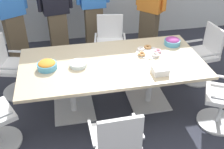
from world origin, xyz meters
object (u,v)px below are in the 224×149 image
Objects in this scene: office_chair_0 at (13,70)px; plate_stack at (78,64)px; person_standing_2 at (93,2)px; snack_bowl_chips_orange at (47,65)px; person_standing_3 at (150,7)px; snack_bowl_candy_mix at (172,41)px; office_chair_2 at (116,145)px; person_standing_1 at (56,9)px; office_chair_4 at (202,57)px; donut_platter at (149,52)px; person_standing_0 at (11,10)px; napkin_pile at (160,70)px; office_chair_5 at (110,46)px; conference_table at (112,70)px.

office_chair_0 is 1.20m from plate_stack.
person_standing_2 is (1.39, 1.11, 0.57)m from office_chair_0.
person_standing_2 is 1.95m from snack_bowl_chips_orange.
person_standing_3 reaches higher than snack_bowl_candy_mix.
office_chair_2 reaches higher than plate_stack.
office_chair_0 is 0.52× the size of person_standing_1.
donut_platter is (-1.01, -0.29, 0.36)m from office_chair_4.
office_chair_4 is 2.09m from plate_stack.
person_standing_0 reaches higher than office_chair_0.
snack_bowl_chips_orange is (-0.84, -1.75, -0.17)m from person_standing_2.
snack_bowl_candy_mix is (2.37, -1.30, -0.17)m from person_standing_0.
person_standing_1 is 1.04× the size of person_standing_3.
plate_stack reaches higher than donut_platter.
person_standing_3 is at bearing 149.91° from person_standing_0.
person_standing_3 is (1.69, -0.14, -0.04)m from person_standing_1.
office_chair_2 is at bearing -76.02° from plate_stack.
person_standing_0 is at bearing 142.99° from donut_platter.
office_chair_4 is 0.49× the size of person_standing_2.
napkin_pile is at bearing -122.21° from snack_bowl_candy_mix.
person_standing_3 is 2.00m from napkin_pile.
office_chair_5 is 3.93× the size of snack_bowl_candy_mix.
office_chair_5 reaches higher than donut_platter.
napkin_pile is (0.70, 0.72, 0.38)m from office_chair_2.
office_chair_2 reaches higher than snack_bowl_chips_orange.
person_standing_1 is 1.99m from donut_platter.
plate_stack is (0.23, -1.72, -0.14)m from person_standing_1.
office_chair_0 is 1.64m from office_chair_5.
snack_bowl_chips_orange is 1.13× the size of plate_stack.
conference_table is 1.29× the size of person_standing_2.
plate_stack is 1.20× the size of napkin_pile.
person_standing_1 is at bearing 157.96° from person_standing_0.
person_standing_0 is at bearing 62.03° from office_chair_4.
person_standing_1 is 0.68m from person_standing_2.
office_chair_0 is 1.38m from person_standing_1.
donut_platter is at bearing 118.58° from person_standing_3.
conference_table is 2.64× the size of office_chair_4.
person_standing_1 is at bearing 127.89° from donut_platter.
plate_stack is at bearing 72.91° from person_standing_2.
napkin_pile is at bearing 110.36° from person_standing_1.
office_chair_0 is at bearing 68.12° from person_standing_3.
office_chair_5 is at bearing 80.44° from conference_table.
person_standing_2 is at bearing 43.63° from office_chair_4.
office_chair_0 is (-1.39, 0.63, -0.22)m from conference_table.
person_standing_3 is (2.43, -0.06, -0.10)m from person_standing_0.
office_chair_0 is at bearing 130.94° from snack_bowl_chips_orange.
person_standing_0 is 0.75m from person_standing_1.
person_standing_2 is (1.41, 0.13, 0.00)m from person_standing_0.
plate_stack is at bearing -171.08° from donut_platter.
person_standing_3 is 1.50m from donut_platter.
plate_stack is (-2.00, -0.45, 0.37)m from office_chair_4.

